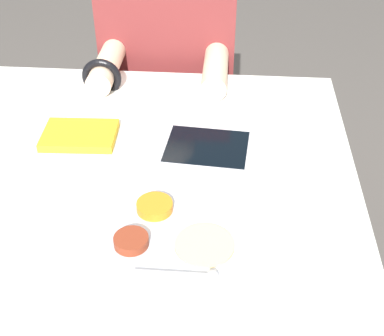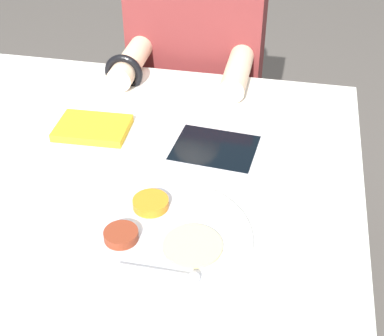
# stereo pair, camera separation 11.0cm
# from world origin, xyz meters

# --- Properties ---
(dining_table) EXTENTS (1.13, 0.94, 0.72)m
(dining_table) POSITION_xyz_m (0.00, 0.00, 0.36)
(dining_table) COLOR silver
(dining_table) RESTS_ON ground_plane
(thali_tray) EXTENTS (0.34, 0.34, 0.03)m
(thali_tray) POSITION_xyz_m (0.18, -0.22, 0.72)
(thali_tray) COLOR #B7BABF
(thali_tray) RESTS_ON dining_table
(red_notebook) EXTENTS (0.18, 0.13, 0.02)m
(red_notebook) POSITION_xyz_m (-0.08, 0.11, 0.72)
(red_notebook) COLOR silver
(red_notebook) RESTS_ON dining_table
(tablet_device) EXTENTS (0.22, 0.19, 0.01)m
(tablet_device) POSITION_xyz_m (0.23, 0.09, 0.72)
(tablet_device) COLOR #B7B7BC
(tablet_device) RESTS_ON dining_table
(person_diner) EXTENTS (0.42, 0.44, 1.18)m
(person_diner) POSITION_xyz_m (0.08, 0.63, 0.55)
(person_diner) COLOR black
(person_diner) RESTS_ON ground_plane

